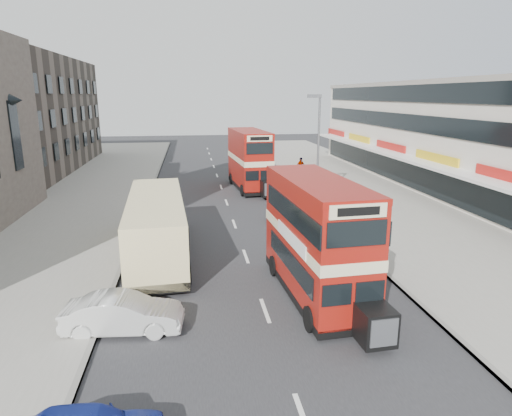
{
  "coord_description": "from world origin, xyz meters",
  "views": [
    {
      "loc": [
        -2.64,
        -13.45,
        8.09
      ],
      "look_at": [
        0.09,
        5.0,
        3.33
      ],
      "focal_mm": 31.23,
      "sensor_mm": 36.0,
      "label": 1
    }
  ],
  "objects_px": {
    "bus_second": "(250,159)",
    "car_left_front": "(123,314)",
    "car_right_b": "(276,186)",
    "car_right_a": "(304,209)",
    "car_right_c": "(265,169)",
    "coach": "(156,224)",
    "pedestrian_near": "(351,205)",
    "pedestrian_far": "(301,167)",
    "cyclist": "(274,188)",
    "street_lamp": "(317,142)",
    "bus_main": "(317,238)"
  },
  "relations": [
    {
      "from": "bus_second",
      "to": "car_left_front",
      "type": "bearing_deg",
      "value": 67.67
    },
    {
      "from": "car_right_b",
      "to": "pedestrian_far",
      "type": "xyz_separation_m",
      "value": [
        3.87,
        7.16,
        0.45
      ]
    },
    {
      "from": "car_right_a",
      "to": "cyclist",
      "type": "xyz_separation_m",
      "value": [
        -0.61,
        7.48,
        -0.05
      ]
    },
    {
      "from": "car_right_a",
      "to": "pedestrian_near",
      "type": "bearing_deg",
      "value": 80.78
    },
    {
      "from": "car_right_a",
      "to": "car_right_c",
      "type": "bearing_deg",
      "value": 174.29
    },
    {
      "from": "coach",
      "to": "pedestrian_near",
      "type": "height_order",
      "value": "coach"
    },
    {
      "from": "car_right_b",
      "to": "pedestrian_near",
      "type": "relative_size",
      "value": 2.8
    },
    {
      "from": "bus_second",
      "to": "cyclist",
      "type": "xyz_separation_m",
      "value": [
        1.64,
        -3.1,
        -1.93
      ]
    },
    {
      "from": "bus_main",
      "to": "cyclist",
      "type": "bearing_deg",
      "value": -99.24
    },
    {
      "from": "car_right_b",
      "to": "pedestrian_far",
      "type": "distance_m",
      "value": 8.15
    },
    {
      "from": "bus_main",
      "to": "car_right_c",
      "type": "relative_size",
      "value": 2.19
    },
    {
      "from": "car_right_a",
      "to": "cyclist",
      "type": "distance_m",
      "value": 7.51
    },
    {
      "from": "car_right_c",
      "to": "cyclist",
      "type": "xyz_separation_m",
      "value": [
        -0.76,
        -9.27,
        0.0
      ]
    },
    {
      "from": "street_lamp",
      "to": "car_left_front",
      "type": "height_order",
      "value": "street_lamp"
    },
    {
      "from": "bus_main",
      "to": "street_lamp",
      "type": "bearing_deg",
      "value": -109.5
    },
    {
      "from": "car_left_front",
      "to": "pedestrian_far",
      "type": "distance_m",
      "value": 31.72
    },
    {
      "from": "bus_second",
      "to": "car_right_a",
      "type": "distance_m",
      "value": 10.99
    },
    {
      "from": "bus_main",
      "to": "car_left_front",
      "type": "bearing_deg",
      "value": 10.3
    },
    {
      "from": "pedestrian_near",
      "to": "cyclist",
      "type": "xyz_separation_m",
      "value": [
        -3.72,
        7.7,
        -0.27
      ]
    },
    {
      "from": "car_right_a",
      "to": "car_left_front",
      "type": "bearing_deg",
      "value": -42.16
    },
    {
      "from": "car_left_front",
      "to": "bus_main",
      "type": "bearing_deg",
      "value": -70.8
    },
    {
      "from": "street_lamp",
      "to": "car_right_c",
      "type": "height_order",
      "value": "street_lamp"
    },
    {
      "from": "car_left_front",
      "to": "car_right_c",
      "type": "bearing_deg",
      "value": -13.28
    },
    {
      "from": "coach",
      "to": "pedestrian_near",
      "type": "bearing_deg",
      "value": 19.57
    },
    {
      "from": "street_lamp",
      "to": "car_right_a",
      "type": "bearing_deg",
      "value": -116.14
    },
    {
      "from": "cyclist",
      "to": "car_left_front",
      "type": "bearing_deg",
      "value": -122.13
    },
    {
      "from": "bus_main",
      "to": "cyclist",
      "type": "relative_size",
      "value": 4.23
    },
    {
      "from": "pedestrian_near",
      "to": "pedestrian_far",
      "type": "distance_m",
      "value": 15.79
    },
    {
      "from": "car_right_c",
      "to": "coach",
      "type": "bearing_deg",
      "value": -30.12
    },
    {
      "from": "bus_main",
      "to": "coach",
      "type": "height_order",
      "value": "bus_main"
    },
    {
      "from": "car_right_c",
      "to": "pedestrian_near",
      "type": "distance_m",
      "value": 17.23
    },
    {
      "from": "car_right_b",
      "to": "car_left_front",
      "type": "bearing_deg",
      "value": -25.25
    },
    {
      "from": "car_right_c",
      "to": "pedestrian_far",
      "type": "distance_m",
      "value": 3.67
    },
    {
      "from": "car_right_b",
      "to": "car_right_c",
      "type": "bearing_deg",
      "value": 175.96
    },
    {
      "from": "car_left_front",
      "to": "car_right_b",
      "type": "bearing_deg",
      "value": -18.79
    },
    {
      "from": "car_left_front",
      "to": "pedestrian_near",
      "type": "height_order",
      "value": "pedestrian_near"
    },
    {
      "from": "bus_second",
      "to": "pedestrian_near",
      "type": "bearing_deg",
      "value": 111.87
    },
    {
      "from": "car_left_front",
      "to": "car_right_b",
      "type": "xyz_separation_m",
      "value": [
        9.62,
        21.55,
        -0.05
      ]
    },
    {
      "from": "car_right_a",
      "to": "pedestrian_far",
      "type": "height_order",
      "value": "pedestrian_far"
    },
    {
      "from": "bus_main",
      "to": "pedestrian_near",
      "type": "relative_size",
      "value": 5.39
    },
    {
      "from": "pedestrian_near",
      "to": "street_lamp",
      "type": "bearing_deg",
      "value": -90.53
    },
    {
      "from": "street_lamp",
      "to": "car_right_c",
      "type": "bearing_deg",
      "value": 97.17
    },
    {
      "from": "car_right_b",
      "to": "pedestrian_far",
      "type": "relative_size",
      "value": 2.44
    },
    {
      "from": "bus_second",
      "to": "car_right_b",
      "type": "distance_m",
      "value": 3.56
    },
    {
      "from": "pedestrian_far",
      "to": "cyclist",
      "type": "bearing_deg",
      "value": -145.73
    },
    {
      "from": "coach",
      "to": "car_left_front",
      "type": "xyz_separation_m",
      "value": [
        -0.68,
        -7.71,
        -1.0
      ]
    },
    {
      "from": "coach",
      "to": "car_right_b",
      "type": "distance_m",
      "value": 16.52
    },
    {
      "from": "street_lamp",
      "to": "car_right_b",
      "type": "height_order",
      "value": "street_lamp"
    },
    {
      "from": "bus_second",
      "to": "car_right_b",
      "type": "height_order",
      "value": "bus_second"
    },
    {
      "from": "pedestrian_near",
      "to": "cyclist",
      "type": "relative_size",
      "value": 0.78
    }
  ]
}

